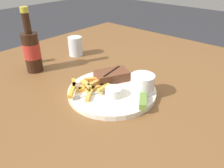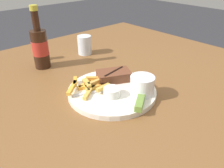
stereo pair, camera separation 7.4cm
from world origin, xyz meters
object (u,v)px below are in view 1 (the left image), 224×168
object	(u,v)px
coleslaw_cup	(142,82)
fork_utensil	(90,94)
dipping_sauce_cup	(113,92)
beer_bottle	(32,50)
pickle_spear	(143,100)
drinking_glass	(75,46)
salt_shaker	(33,56)
dinner_plate	(112,91)
knife_utensil	(108,83)
steak_portion	(112,76)

from	to	relation	value
coleslaw_cup	fork_utensil	distance (m)	0.18
dipping_sauce_cup	beer_bottle	bearing A→B (deg)	96.55
pickle_spear	beer_bottle	bearing A→B (deg)	99.06
fork_utensil	beer_bottle	size ratio (longest dim) A/B	0.50
pickle_spear	beer_bottle	size ratio (longest dim) A/B	0.32
fork_utensil	drinking_glass	size ratio (longest dim) A/B	1.43
dipping_sauce_cup	salt_shaker	size ratio (longest dim) A/B	0.85
dinner_plate	drinking_glass	xyz separation A→B (m)	(0.15, 0.37, 0.04)
dinner_plate	drinking_glass	distance (m)	0.40
knife_utensil	fork_utensil	bearing A→B (deg)	113.44
fork_utensil	knife_utensil	xyz separation A→B (m)	(0.09, 0.01, 0.00)
dipping_sauce_cup	beer_bottle	xyz separation A→B (m)	(-0.05, 0.40, 0.06)
pickle_spear	knife_utensil	size ratio (longest dim) A/B	0.51
dipping_sauce_cup	fork_utensil	bearing A→B (deg)	125.73
steak_portion	fork_utensil	bearing A→B (deg)	-173.30
fork_utensil	salt_shaker	size ratio (longest dim) A/B	1.98
dinner_plate	knife_utensil	bearing A→B (deg)	65.50
pickle_spear	drinking_glass	distance (m)	0.52
steak_portion	dipping_sauce_cup	bearing A→B (deg)	-135.89
dinner_plate	beer_bottle	distance (m)	0.38
steak_portion	dipping_sauce_cup	distance (m)	0.11
dinner_plate	coleslaw_cup	xyz separation A→B (m)	(0.06, -0.09, 0.04)
steak_portion	salt_shaker	bearing A→B (deg)	102.40
pickle_spear	fork_utensil	world-z (taller)	pickle_spear
steak_portion	fork_utensil	size ratio (longest dim) A/B	1.08
salt_shaker	coleslaw_cup	bearing A→B (deg)	-80.03
salt_shaker	dinner_plate	bearing A→B (deg)	-85.24
drinking_glass	knife_utensil	bearing A→B (deg)	-112.26
coleslaw_cup	pickle_spear	distance (m)	0.07
salt_shaker	fork_utensil	bearing A→B (deg)	-95.32
dinner_plate	beer_bottle	world-z (taller)	beer_bottle
steak_portion	knife_utensil	size ratio (longest dim) A/B	0.87
pickle_spear	beer_bottle	xyz separation A→B (m)	(-0.08, 0.49, 0.06)
pickle_spear	fork_utensil	distance (m)	0.18
dipping_sauce_cup	beer_bottle	distance (m)	0.40
dipping_sauce_cup	knife_utensil	distance (m)	0.08
steak_portion	dipping_sauce_cup	world-z (taller)	steak_portion
coleslaw_cup	drinking_glass	distance (m)	0.46
steak_portion	coleslaw_cup	world-z (taller)	coleslaw_cup
dinner_plate	knife_utensil	size ratio (longest dim) A/B	1.89
dinner_plate	beer_bottle	bearing A→B (deg)	101.65
dipping_sauce_cup	pickle_spear	distance (m)	0.10
pickle_spear	dipping_sauce_cup	bearing A→B (deg)	109.00
fork_utensil	knife_utensil	world-z (taller)	knife_utensil
coleslaw_cup	beer_bottle	size ratio (longest dim) A/B	0.31
pickle_spear	drinking_glass	bearing A→B (deg)	73.25
salt_shaker	steak_portion	bearing A→B (deg)	-77.60
drinking_glass	steak_portion	bearing A→B (deg)	-107.57
knife_utensil	salt_shaker	xyz separation A→B (m)	(-0.05, 0.40, 0.01)
salt_shaker	beer_bottle	bearing A→B (deg)	-117.31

